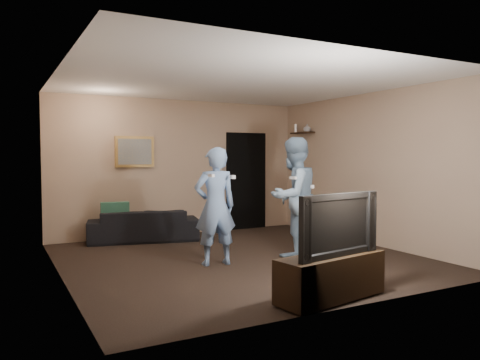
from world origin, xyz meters
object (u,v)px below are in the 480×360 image
sofa (143,225)px  tv_console (331,277)px  wii_player_left (215,206)px  television (331,224)px  wii_player_right (294,197)px

sofa → tv_console: size_ratio=1.48×
sofa → tv_console: bearing=113.4°
tv_console → sofa: bearing=90.4°
sofa → wii_player_left: (0.36, -2.28, 0.54)m
television → wii_player_left: bearing=91.5°
tv_console → wii_player_left: size_ratio=0.79×
sofa → television: size_ratio=1.68×
wii_player_right → sofa: bearing=125.7°
wii_player_left → wii_player_right: size_ratio=0.91×
television → sofa: bearing=90.4°
sofa → wii_player_left: wii_player_left is taller
sofa → wii_player_right: size_ratio=1.06×
sofa → wii_player_right: 2.91m
tv_console → wii_player_left: (-0.40, 2.03, 0.57)m
tv_console → wii_player_right: size_ratio=0.72×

